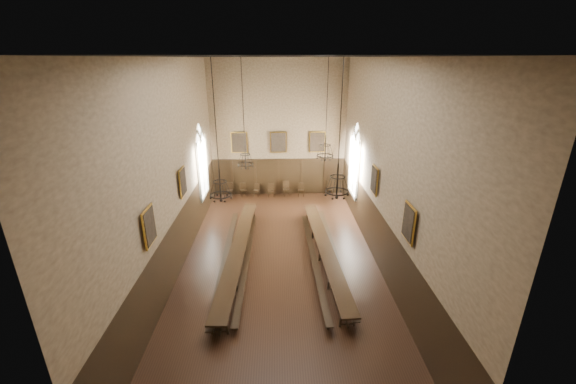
{
  "coord_description": "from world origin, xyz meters",
  "views": [
    {
      "loc": [
        -0.08,
        -14.21,
        8.97
      ],
      "look_at": [
        0.41,
        1.5,
        2.97
      ],
      "focal_mm": 22.0,
      "sensor_mm": 36.0,
      "label": 1
    }
  ],
  "objects_px": {
    "bench_left_outer": "(226,259)",
    "chandelier_back_right": "(325,149)",
    "chair_4": "(287,191)",
    "table_left": "(239,254)",
    "bench_left_inner": "(247,260)",
    "chair_0": "(230,193)",
    "bench_right_inner": "(314,260)",
    "chair_7": "(330,191)",
    "chair_2": "(256,192)",
    "bench_right_outer": "(334,255)",
    "chandelier_back_left": "(245,157)",
    "table_right": "(325,253)",
    "chair_1": "(244,192)",
    "chandelier_front_right": "(337,183)",
    "chair_3": "(271,193)",
    "chandelier_front_left": "(220,186)",
    "chair_5": "(301,192)"
  },
  "relations": [
    {
      "from": "bench_left_outer",
      "to": "chandelier_back_right",
      "type": "height_order",
      "value": "chandelier_back_right"
    },
    {
      "from": "chandelier_back_right",
      "to": "chair_4",
      "type": "bearing_deg",
      "value": 105.72
    },
    {
      "from": "table_left",
      "to": "bench_left_inner",
      "type": "bearing_deg",
      "value": -37.95
    },
    {
      "from": "chair_0",
      "to": "bench_right_inner",
      "type": "bearing_deg",
      "value": -57.57
    },
    {
      "from": "bench_left_outer",
      "to": "bench_right_inner",
      "type": "xyz_separation_m",
      "value": [
        4.04,
        -0.18,
        -0.02
      ]
    },
    {
      "from": "bench_left_inner",
      "to": "chair_7",
      "type": "relative_size",
      "value": 8.89
    },
    {
      "from": "chair_2",
      "to": "chair_7",
      "type": "bearing_deg",
      "value": 13.96
    },
    {
      "from": "bench_right_outer",
      "to": "chandelier_back_left",
      "type": "bearing_deg",
      "value": 147.9
    },
    {
      "from": "table_right",
      "to": "chair_1",
      "type": "distance_m",
      "value": 9.59
    },
    {
      "from": "chair_7",
      "to": "chandelier_back_right",
      "type": "distance_m",
      "value": 7.66
    },
    {
      "from": "table_right",
      "to": "chair_7",
      "type": "xyz_separation_m",
      "value": [
        1.44,
        8.39,
        -0.07
      ]
    },
    {
      "from": "chandelier_front_right",
      "to": "chair_4",
      "type": "bearing_deg",
      "value": 97.14
    },
    {
      "from": "chair_0",
      "to": "chair_3",
      "type": "bearing_deg",
      "value": 2.84
    },
    {
      "from": "bench_right_inner",
      "to": "chair_2",
      "type": "bearing_deg",
      "value": 109.44
    },
    {
      "from": "chandelier_back_left",
      "to": "chandelier_front_left",
      "type": "height_order",
      "value": "same"
    },
    {
      "from": "chandelier_back_left",
      "to": "chandelier_back_right",
      "type": "xyz_separation_m",
      "value": [
        3.93,
        -0.38,
        0.45
      ]
    },
    {
      "from": "bench_left_outer",
      "to": "chandelier_front_left",
      "type": "distance_m",
      "value": 5.17
    },
    {
      "from": "chair_0",
      "to": "chair_3",
      "type": "relative_size",
      "value": 1.09
    },
    {
      "from": "chandelier_back_left",
      "to": "chandelier_back_right",
      "type": "relative_size",
      "value": 1.11
    },
    {
      "from": "bench_left_outer",
      "to": "chair_2",
      "type": "bearing_deg",
      "value": 83.74
    },
    {
      "from": "bench_right_inner",
      "to": "chandelier_front_right",
      "type": "distance_m",
      "value": 5.4
    },
    {
      "from": "chair_3",
      "to": "chair_5",
      "type": "height_order",
      "value": "chair_5"
    },
    {
      "from": "bench_right_outer",
      "to": "chair_0",
      "type": "distance_m",
      "value": 10.18
    },
    {
      "from": "chandelier_back_left",
      "to": "chandelier_back_right",
      "type": "height_order",
      "value": "same"
    },
    {
      "from": "table_right",
      "to": "chair_3",
      "type": "relative_size",
      "value": 10.91
    },
    {
      "from": "chair_2",
      "to": "chair_3",
      "type": "bearing_deg",
      "value": 9.75
    },
    {
      "from": "bench_left_outer",
      "to": "chair_4",
      "type": "bearing_deg",
      "value": 70.65
    },
    {
      "from": "bench_left_inner",
      "to": "chair_4",
      "type": "relative_size",
      "value": 8.9
    },
    {
      "from": "chair_1",
      "to": "chandelier_front_right",
      "type": "bearing_deg",
      "value": -88.07
    },
    {
      "from": "bench_left_inner",
      "to": "chair_4",
      "type": "height_order",
      "value": "chair_4"
    },
    {
      "from": "chair_1",
      "to": "chair_7",
      "type": "xyz_separation_m",
      "value": [
        5.95,
        -0.07,
        0.03
      ]
    },
    {
      "from": "table_left",
      "to": "chair_0",
      "type": "height_order",
      "value": "chair_0"
    },
    {
      "from": "chair_2",
      "to": "chandelier_back_right",
      "type": "height_order",
      "value": "chandelier_back_right"
    },
    {
      "from": "bench_right_inner",
      "to": "chandelier_front_left",
      "type": "height_order",
      "value": "chandelier_front_left"
    },
    {
      "from": "chair_0",
      "to": "chair_1",
      "type": "relative_size",
      "value": 1.06
    },
    {
      "from": "chair_4",
      "to": "chandelier_front_right",
      "type": "bearing_deg",
      "value": -94.93
    },
    {
      "from": "table_left",
      "to": "chair_4",
      "type": "xyz_separation_m",
      "value": [
        2.46,
        8.45,
        -0.09
      ]
    },
    {
      "from": "bench_left_inner",
      "to": "chair_7",
      "type": "height_order",
      "value": "chair_7"
    },
    {
      "from": "chair_0",
      "to": "chair_7",
      "type": "relative_size",
      "value": 0.96
    },
    {
      "from": "bench_right_outer",
      "to": "chandelier_front_right",
      "type": "bearing_deg",
      "value": -100.47
    },
    {
      "from": "chair_4",
      "to": "chandelier_front_right",
      "type": "xyz_separation_m",
      "value": [
        1.44,
        -11.47,
        4.64
      ]
    },
    {
      "from": "chair_1",
      "to": "chair_2",
      "type": "xyz_separation_m",
      "value": [
        0.87,
        -0.03,
        -0.01
      ]
    },
    {
      "from": "bench_left_outer",
      "to": "chair_5",
      "type": "distance_m",
      "value": 9.42
    },
    {
      "from": "chandelier_back_left",
      "to": "chair_2",
      "type": "bearing_deg",
      "value": 88.83
    },
    {
      "from": "chair_1",
      "to": "chandelier_back_left",
      "type": "bearing_deg",
      "value": -101.6
    },
    {
      "from": "bench_left_inner",
      "to": "chair_2",
      "type": "relative_size",
      "value": 10.32
    },
    {
      "from": "bench_right_inner",
      "to": "chandelier_back_left",
      "type": "bearing_deg",
      "value": 136.48
    },
    {
      "from": "table_left",
      "to": "chandelier_front_left",
      "type": "bearing_deg",
      "value": -93.55
    },
    {
      "from": "bench_right_inner",
      "to": "chair_3",
      "type": "relative_size",
      "value": 10.08
    },
    {
      "from": "chair_3",
      "to": "chair_7",
      "type": "distance_m",
      "value": 4.08
    }
  ]
}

